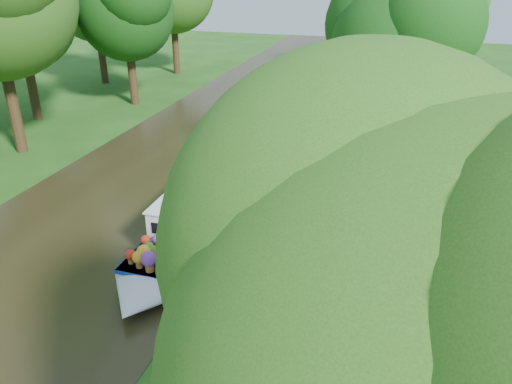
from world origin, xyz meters
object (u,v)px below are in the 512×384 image
object	(u,v)px
sandwich_board	(236,306)
pedestrian_pink	(359,82)
second_boat	(306,106)
pedestrian_dark	(371,86)
plant_boat	(212,199)

from	to	relation	value
sandwich_board	pedestrian_pink	world-z (taller)	pedestrian_pink
second_boat	pedestrian_dark	distance (m)	6.00
plant_boat	second_boat	size ratio (longest dim) A/B	1.95
plant_boat	pedestrian_dark	bearing A→B (deg)	78.24
sandwich_board	second_boat	bearing A→B (deg)	113.91
second_boat	pedestrian_pink	bearing A→B (deg)	47.84
sandwich_board	pedestrian_pink	distance (m)	26.50
second_boat	pedestrian_pink	size ratio (longest dim) A/B	3.64
pedestrian_pink	pedestrian_dark	xyz separation A→B (m)	(0.94, -1.14, -0.01)
plant_boat	pedestrian_dark	size ratio (longest dim) A/B	7.21
plant_boat	pedestrian_dark	xyz separation A→B (m)	(4.15, 19.93, 0.12)
second_boat	pedestrian_pink	world-z (taller)	pedestrian_pink
sandwich_board	pedestrian_pink	size ratio (longest dim) A/B	0.58
plant_boat	sandwich_board	size ratio (longest dim) A/B	12.24
sandwich_board	pedestrian_dark	xyz separation A→B (m)	(1.35, 25.35, 0.44)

